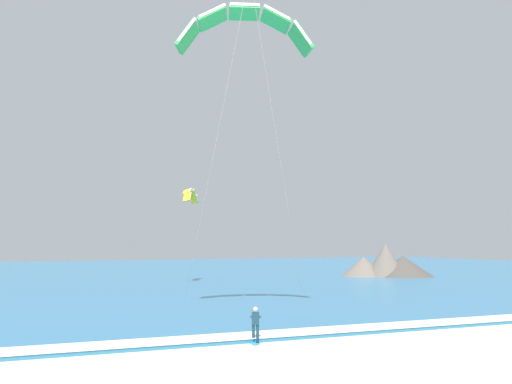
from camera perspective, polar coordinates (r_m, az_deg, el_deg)
sea at (r=87.65m, az=-16.03°, el=-7.46°), size 200.00×120.00×0.20m
surf_foam at (r=30.61m, az=0.03°, el=-13.14°), size 200.00×2.08×0.04m
surfboard at (r=29.55m, az=-0.05°, el=-13.83°), size 0.99×1.46×0.09m
kitesurfer at (r=29.44m, az=-0.05°, el=-12.07°), size 0.66×0.66×1.69m
kite_primary at (r=41.99m, az=-1.09°, el=15.25°), size 8.88×11.55×19.14m
kite_distant at (r=68.35m, az=-6.16°, el=-0.20°), size 2.92×4.21×1.66m
headland_right at (r=82.01m, az=12.17°, el=-6.64°), size 11.56×10.01×4.48m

